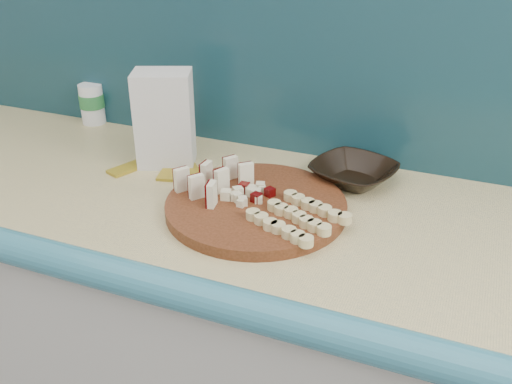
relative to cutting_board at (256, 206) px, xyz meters
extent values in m
cube|color=beige|center=(-0.23, 0.02, -0.48)|extent=(2.20, 0.60, 0.88)
cube|color=#E8D288|center=(-0.23, 0.02, -0.03)|extent=(2.20, 0.60, 0.03)
cube|color=teal|center=(-0.23, -0.28, -0.03)|extent=(2.20, 0.06, 0.03)
cube|color=teal|center=(-0.23, 0.31, 0.24)|extent=(2.20, 0.02, 0.50)
cylinder|color=#3F200D|center=(0.00, 0.00, 0.00)|extent=(0.45, 0.45, 0.02)
cube|color=#FCF2C9|center=(-0.15, -0.01, 0.03)|extent=(0.02, 0.03, 0.05)
cube|color=#470505|center=(-0.16, -0.01, 0.03)|extent=(0.01, 0.03, 0.05)
cube|color=#FCF2C9|center=(-0.12, 0.03, 0.03)|extent=(0.02, 0.03, 0.05)
cube|color=#470505|center=(-0.13, 0.03, 0.03)|extent=(0.01, 0.03, 0.05)
cube|color=#FCF2C9|center=(-0.09, 0.07, 0.03)|extent=(0.02, 0.03, 0.05)
cube|color=#470505|center=(-0.09, 0.08, 0.03)|extent=(0.01, 0.03, 0.05)
cube|color=#FCF2C9|center=(-0.11, -0.03, 0.03)|extent=(0.02, 0.03, 0.05)
cube|color=#470505|center=(-0.12, -0.03, 0.03)|extent=(0.01, 0.03, 0.05)
cube|color=#FCF2C9|center=(-0.08, 0.01, 0.03)|extent=(0.02, 0.03, 0.05)
cube|color=#470505|center=(-0.08, 0.02, 0.03)|extent=(0.01, 0.03, 0.05)
cube|color=#FCF2C9|center=(-0.04, 0.06, 0.03)|extent=(0.02, 0.03, 0.05)
cube|color=#470505|center=(-0.05, 0.06, 0.03)|extent=(0.01, 0.03, 0.05)
cube|color=#FCF2C9|center=(-0.07, -0.05, 0.03)|extent=(0.02, 0.03, 0.05)
cube|color=#470505|center=(-0.08, -0.04, 0.03)|extent=(0.01, 0.03, 0.05)
cube|color=#EEE5BF|center=(-0.01, 0.01, 0.02)|extent=(0.02, 0.02, 0.02)
cube|color=#EEE5BF|center=(-0.01, 0.01, 0.02)|extent=(0.02, 0.02, 0.02)
cube|color=#470505|center=(0.00, 0.02, 0.02)|extent=(0.02, 0.02, 0.02)
cube|color=#EEE5BF|center=(-0.01, 0.01, 0.02)|extent=(0.02, 0.02, 0.02)
cube|color=#EEE5BF|center=(-0.01, 0.02, 0.02)|extent=(0.02, 0.02, 0.02)
cube|color=#EEE5BF|center=(-0.02, 0.03, 0.02)|extent=(0.02, 0.02, 0.02)
cube|color=#EEE5BF|center=(-0.02, 0.02, 0.02)|extent=(0.02, 0.02, 0.02)
cube|color=#EEE5BF|center=(-0.03, 0.02, 0.02)|extent=(0.02, 0.02, 0.02)
cube|color=#470505|center=(-0.04, 0.02, 0.02)|extent=(0.02, 0.02, 0.02)
cube|color=#EEE5BF|center=(-0.03, 0.01, 0.02)|extent=(0.02, 0.02, 0.02)
cube|color=#EEE5BF|center=(-0.04, 0.00, 0.02)|extent=(0.02, 0.02, 0.02)
cube|color=#EEE5BF|center=(-0.02, 0.00, 0.02)|extent=(0.02, 0.02, 0.02)
cube|color=#EEE5BF|center=(-0.02, -0.01, 0.02)|extent=(0.02, 0.02, 0.02)
cube|color=#EEE5BF|center=(-0.02, -0.01, 0.02)|extent=(0.02, 0.02, 0.02)
cube|color=#470505|center=(-0.02, 0.00, 0.02)|extent=(0.02, 0.02, 0.02)
cube|color=#EEE5BF|center=(-0.01, 0.00, 0.02)|extent=(0.02, 0.02, 0.02)
cylinder|color=#E1CC89|center=(0.02, -0.06, 0.02)|extent=(0.03, 0.03, 0.02)
cylinder|color=#E1CC89|center=(0.04, -0.07, 0.02)|extent=(0.03, 0.03, 0.02)
cylinder|color=#E1CC89|center=(0.06, -0.08, 0.02)|extent=(0.03, 0.03, 0.02)
cylinder|color=#E1CC89|center=(0.08, -0.09, 0.02)|extent=(0.03, 0.03, 0.02)
cylinder|color=#E1CC89|center=(0.10, -0.10, 0.02)|extent=(0.03, 0.03, 0.02)
cylinder|color=#E1CC89|center=(0.12, -0.10, 0.02)|extent=(0.03, 0.03, 0.02)
cylinder|color=#E1CC89|center=(0.14, -0.11, 0.02)|extent=(0.03, 0.03, 0.02)
cylinder|color=#E1CC89|center=(0.04, -0.02, 0.02)|extent=(0.03, 0.03, 0.02)
cylinder|color=#E1CC89|center=(0.06, -0.02, 0.02)|extent=(0.03, 0.03, 0.02)
cylinder|color=#E1CC89|center=(0.08, -0.03, 0.02)|extent=(0.03, 0.03, 0.02)
cylinder|color=#E1CC89|center=(0.10, -0.04, 0.02)|extent=(0.03, 0.03, 0.02)
cylinder|color=#E1CC89|center=(0.12, -0.05, 0.02)|extent=(0.03, 0.03, 0.02)
cylinder|color=#E1CC89|center=(0.14, -0.06, 0.02)|extent=(0.03, 0.03, 0.02)
cylinder|color=#E1CC89|center=(0.16, -0.06, 0.02)|extent=(0.03, 0.03, 0.02)
cylinder|color=#E1CC89|center=(0.06, 0.03, 0.02)|extent=(0.03, 0.03, 0.02)
cylinder|color=#E1CC89|center=(0.08, 0.02, 0.02)|extent=(0.03, 0.03, 0.02)
cylinder|color=#E1CC89|center=(0.10, 0.02, 0.02)|extent=(0.03, 0.03, 0.02)
cylinder|color=#E1CC89|center=(0.12, 0.01, 0.02)|extent=(0.03, 0.03, 0.02)
cylinder|color=#E1CC89|center=(0.14, 0.00, 0.02)|extent=(0.03, 0.03, 0.02)
cylinder|color=#E1CC89|center=(0.16, -0.01, 0.02)|extent=(0.03, 0.03, 0.02)
cylinder|color=#E1CC89|center=(0.18, -0.02, 0.02)|extent=(0.03, 0.03, 0.02)
imported|color=black|center=(0.14, 0.19, 0.01)|extent=(0.22, 0.22, 0.04)
cube|color=silver|center=(-0.27, 0.13, 0.09)|extent=(0.15, 0.13, 0.21)
cylinder|color=white|center=(-0.58, 0.28, 0.04)|extent=(0.06, 0.06, 0.11)
cylinder|color=#308541|center=(-0.58, 0.28, 0.05)|extent=(0.06, 0.06, 0.04)
cube|color=gold|center=(-0.32, 0.11, -0.01)|extent=(0.10, 0.18, 0.01)
cube|color=gold|center=(-0.25, 0.13, -0.01)|extent=(0.08, 0.19, 0.01)
cube|color=gold|center=(-0.19, 0.10, -0.01)|extent=(0.15, 0.16, 0.01)
camera|label=1|loc=(0.36, -0.89, 0.53)|focal=40.00mm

